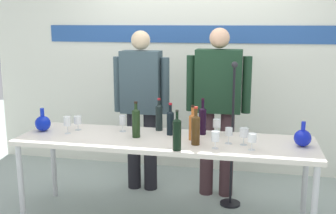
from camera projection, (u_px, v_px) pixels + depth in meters
The scene contains 22 objects.
back_wall at pixel (191, 46), 4.83m from camera, with size 5.03×0.11×3.00m.
display_table at pixel (164, 145), 3.58m from camera, with size 2.59×0.71×0.78m.
decanter_blue_left at pixel (43, 123), 3.80m from camera, with size 0.14×0.14×0.22m.
decanter_blue_right at pixel (303, 138), 3.34m from camera, with size 0.14×0.14×0.21m.
presenter_left at pixel (141, 101), 4.27m from camera, with size 0.60×0.22×1.69m.
presenter_right at pixel (218, 101), 4.10m from camera, with size 0.64×0.22×1.72m.
wine_bottle_0 at pixel (159, 116), 3.82m from camera, with size 0.07×0.07×0.31m.
wine_bottle_1 at pixel (136, 122), 3.59m from camera, with size 0.07×0.07×0.32m.
wine_bottle_2 at pixel (177, 133), 3.22m from camera, with size 0.07×0.07×0.33m.
wine_bottle_3 at pixel (203, 119), 3.68m from camera, with size 0.07×0.07×0.33m.
wine_bottle_4 at pixel (170, 121), 3.67m from camera, with size 0.07×0.07×0.29m.
wine_bottle_5 at pixel (196, 128), 3.37m from camera, with size 0.07×0.07×0.32m.
wine_bottle_6 at pixel (193, 125), 3.51m from camera, with size 0.07×0.07×0.30m.
wine_glass_left_0 at pixel (123, 120), 3.78m from camera, with size 0.06×0.06×0.15m.
wine_glass_left_1 at pixel (67, 121), 3.71m from camera, with size 0.06×0.06×0.16m.
wine_glass_left_2 at pixel (78, 120), 3.84m from camera, with size 0.07×0.07×0.13m.
wine_glass_right_0 at pixel (229, 132), 3.40m from camera, with size 0.06×0.06×0.14m.
wine_glass_right_1 at pixel (244, 133), 3.36m from camera, with size 0.07×0.07×0.15m.
wine_glass_right_2 at pixel (217, 124), 3.63m from camera, with size 0.07×0.07×0.16m.
wine_glass_right_3 at pixel (252, 138), 3.23m from camera, with size 0.07×0.07×0.14m.
wine_glass_right_4 at pixel (215, 136), 3.27m from camera, with size 0.07×0.07×0.14m.
microphone_stand at pixel (231, 160), 3.96m from camera, with size 0.20×0.20×1.42m.
Camera 1 is at (0.74, -3.35, 1.77)m, focal length 43.72 mm.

